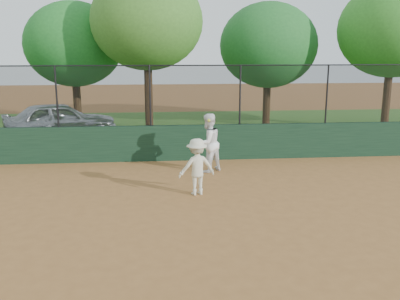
{
  "coord_description": "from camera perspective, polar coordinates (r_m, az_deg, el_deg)",
  "views": [
    {
      "loc": [
        -0.21,
        -8.75,
        3.69
      ],
      "look_at": [
        0.8,
        2.2,
        1.2
      ],
      "focal_mm": 40.0,
      "sensor_mm": 36.0,
      "label": 1
    }
  ],
  "objects": [
    {
      "name": "grass_strip",
      "position": [
        21.07,
        -4.63,
        2.64
      ],
      "size": [
        36.0,
        12.0,
        0.01
      ],
      "primitive_type": "cube",
      "color": "#2C581B",
      "rests_on": "ground"
    },
    {
      "name": "ground",
      "position": [
        9.5,
        -3.64,
        -10.13
      ],
      "size": [
        80.0,
        80.0,
        0.0
      ],
      "primitive_type": "plane",
      "color": "#955F30",
      "rests_on": "ground"
    },
    {
      "name": "back_wall",
      "position": [
        15.07,
        -4.36,
        0.89
      ],
      "size": [
        26.0,
        0.2,
        1.2
      ],
      "primitive_type": "cube",
      "color": "#193722",
      "rests_on": "ground"
    },
    {
      "name": "tree_1",
      "position": [
        21.41,
        -15.85,
        12.86
      ],
      "size": [
        4.41,
        4.01,
        5.82
      ],
      "color": "#3E2A15",
      "rests_on": "ground"
    },
    {
      "name": "fence_assembly",
      "position": [
        14.82,
        -4.58,
        7.09
      ],
      "size": [
        26.0,
        0.06,
        2.0
      ],
      "color": "black",
      "rests_on": "back_wall"
    },
    {
      "name": "player_main",
      "position": [
        11.47,
        -0.41,
        -2.16
      ],
      "size": [
        1.05,
        0.74,
        2.01
      ],
      "color": "beige",
      "rests_on": "ground"
    },
    {
      "name": "tree_2",
      "position": [
        19.39,
        -6.83,
        16.01
      ],
      "size": [
        4.7,
        4.27,
        6.87
      ],
      "color": "#422A17",
      "rests_on": "ground"
    },
    {
      "name": "tree_3",
      "position": [
        21.97,
        8.75,
        13.08
      ],
      "size": [
        4.67,
        4.24,
        5.89
      ],
      "color": "#3D2714",
      "rests_on": "ground"
    },
    {
      "name": "player_second",
      "position": [
        13.59,
        1.04,
        0.91
      ],
      "size": [
        1.11,
        1.06,
        1.8
      ],
      "primitive_type": "imported",
      "rotation": [
        0.0,
        0.0,
        3.77
      ],
      "color": "white",
      "rests_on": "ground"
    },
    {
      "name": "tree_4",
      "position": [
        22.38,
        23.46,
        13.91
      ],
      "size": [
        4.92,
        4.47,
        6.67
      ],
      "color": "#4A2E1A",
      "rests_on": "ground"
    },
    {
      "name": "parked_car",
      "position": [
        19.59,
        -17.45,
        3.63
      ],
      "size": [
        4.94,
        3.25,
        1.56
      ],
      "primitive_type": "imported",
      "rotation": [
        0.0,
        0.0,
        1.91
      ],
      "color": "#AFB5B9",
      "rests_on": "ground"
    }
  ]
}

